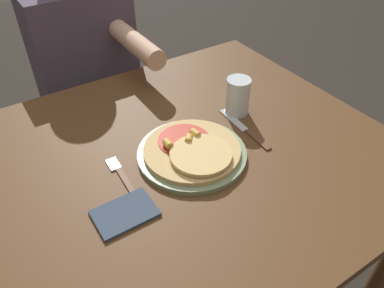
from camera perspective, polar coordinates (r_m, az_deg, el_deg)
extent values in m
cube|color=brown|center=(1.02, -0.08, -1.39)|extent=(1.06, 0.97, 0.03)
cylinder|color=brown|center=(1.51, -25.00, -9.94)|extent=(0.06, 0.06, 0.75)
cylinder|color=brown|center=(1.75, 5.29, 2.21)|extent=(0.06, 0.06, 0.75)
cylinder|color=gray|center=(0.99, 0.00, -1.47)|extent=(0.29, 0.29, 0.01)
cylinder|color=tan|center=(0.98, 0.00, -0.90)|extent=(0.26, 0.26, 0.01)
cylinder|color=#B22D1E|center=(1.00, -1.20, 0.63)|extent=(0.14, 0.14, 0.00)
cylinder|color=#DDB771|center=(0.94, 1.35, -1.61)|extent=(0.16, 0.16, 0.01)
cylinder|color=gold|center=(1.00, 0.48, 1.64)|extent=(0.02, 0.03, 0.02)
cylinder|color=gold|center=(0.99, -0.59, 0.91)|extent=(0.03, 0.03, 0.02)
cylinder|color=gold|center=(0.97, -3.71, 0.04)|extent=(0.02, 0.03, 0.02)
cube|color=brown|center=(0.92, -9.70, -6.16)|extent=(0.02, 0.13, 0.00)
cube|color=silver|center=(0.98, -11.89, -3.04)|extent=(0.03, 0.05, 0.00)
cube|color=brown|center=(1.06, 10.01, 0.70)|extent=(0.02, 0.10, 0.00)
cube|color=silver|center=(1.12, 6.35, 3.68)|extent=(0.03, 0.12, 0.00)
cylinder|color=silver|center=(1.13, 6.97, 7.20)|extent=(0.07, 0.07, 0.11)
cube|color=#38475B|center=(0.86, -10.20, -10.33)|extent=(0.14, 0.10, 0.01)
cylinder|color=#2D2D38|center=(1.83, -15.76, -2.23)|extent=(0.11, 0.11, 0.51)
cylinder|color=#2D2D38|center=(1.87, -10.99, -0.38)|extent=(0.11, 0.11, 0.51)
cube|color=#4C4256|center=(1.57, -16.16, 12.89)|extent=(0.37, 0.22, 0.51)
cylinder|color=tan|center=(1.33, -8.51, 14.88)|extent=(0.07, 0.30, 0.07)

